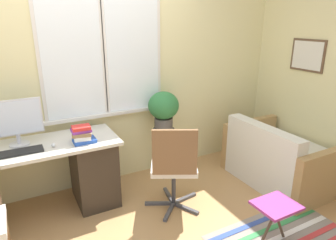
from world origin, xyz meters
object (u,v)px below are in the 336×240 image
object	(u,v)px
couch_loveseat	(280,160)
monitor	(16,121)
folding_stool	(276,209)
office_chair_swivel	(174,166)
plant_stand	(164,135)
book_stack	(82,135)
mouse	(53,145)
potted_plant	(164,108)
keyboard	(17,152)

from	to	relation	value
couch_loveseat	monitor	bearing A→B (deg)	74.75
monitor	folding_stool	xyz separation A→B (m)	(1.81, -1.47, -0.62)
office_chair_swivel	plant_stand	world-z (taller)	office_chair_swivel
monitor	plant_stand	world-z (taller)	monitor
plant_stand	couch_loveseat	bearing A→B (deg)	-33.98
book_stack	plant_stand	distance (m)	1.06
mouse	folding_stool	size ratio (longest dim) A/B	0.16
monitor	couch_loveseat	bearing A→B (deg)	-15.25
book_stack	folding_stool	xyz separation A→B (m)	(1.27, -1.26, -0.46)
monitor	folding_stool	bearing A→B (deg)	-39.13
office_chair_swivel	monitor	bearing A→B (deg)	1.28
plant_stand	potted_plant	xyz separation A→B (m)	(-0.00, 0.00, 0.33)
mouse	couch_loveseat	size ratio (longest dim) A/B	0.05
plant_stand	potted_plant	world-z (taller)	potted_plant
keyboard	folding_stool	size ratio (longest dim) A/B	1.06
keyboard	potted_plant	bearing A→B (deg)	8.63
plant_stand	book_stack	bearing A→B (deg)	-165.90
couch_loveseat	plant_stand	world-z (taller)	couch_loveseat
couch_loveseat	plant_stand	distance (m)	1.40
book_stack	couch_loveseat	size ratio (longest dim) A/B	0.19
keyboard	couch_loveseat	xyz separation A→B (m)	(2.70, -0.53, -0.48)
keyboard	mouse	world-z (taller)	mouse
monitor	office_chair_swivel	xyz separation A→B (m)	(1.30, -0.64, -0.48)
keyboard	office_chair_swivel	size ratio (longest dim) A/B	0.46
keyboard	plant_stand	world-z (taller)	keyboard
mouse	keyboard	bearing A→B (deg)	179.88
folding_stool	keyboard	bearing A→B (deg)	145.25
couch_loveseat	folding_stool	xyz separation A→B (m)	(-0.87, -0.74, 0.08)
couch_loveseat	folding_stool	world-z (taller)	couch_loveseat
monitor	folding_stool	world-z (taller)	monitor
book_stack	couch_loveseat	distance (m)	2.27
potted_plant	keyboard	bearing A→B (deg)	-171.37
couch_loveseat	potted_plant	world-z (taller)	potted_plant
couch_loveseat	folding_stool	size ratio (longest dim) A/B	3.00
couch_loveseat	mouse	bearing A→B (deg)	77.53
monitor	plant_stand	xyz separation A→B (m)	(1.54, 0.04, -0.43)
mouse	plant_stand	distance (m)	1.30
couch_loveseat	folding_stool	distance (m)	1.14
monitor	book_stack	distance (m)	0.60
mouse	book_stack	world-z (taller)	book_stack
keyboard	office_chair_swivel	xyz separation A→B (m)	(1.33, -0.44, -0.25)
mouse	couch_loveseat	world-z (taller)	mouse
mouse	office_chair_swivel	world-z (taller)	office_chair_swivel
keyboard	plant_stand	distance (m)	1.59
office_chair_swivel	folding_stool	xyz separation A→B (m)	(0.51, -0.83, -0.14)
office_chair_swivel	plant_stand	xyz separation A→B (m)	(0.24, 0.68, 0.04)
keyboard	book_stack	size ratio (longest dim) A/B	1.89
couch_loveseat	plant_stand	size ratio (longest dim) A/B	1.96
office_chair_swivel	folding_stool	size ratio (longest dim) A/B	2.32
plant_stand	folding_stool	xyz separation A→B (m)	(0.27, -1.51, -0.19)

